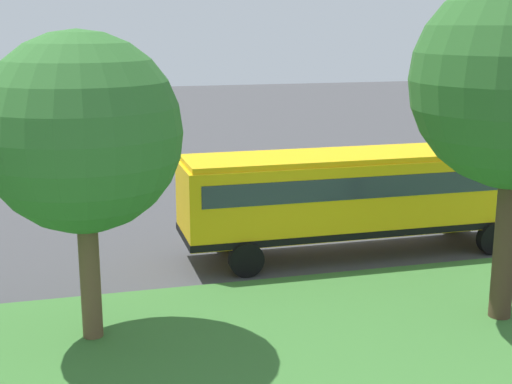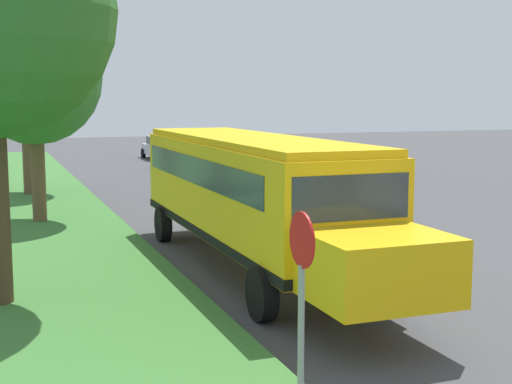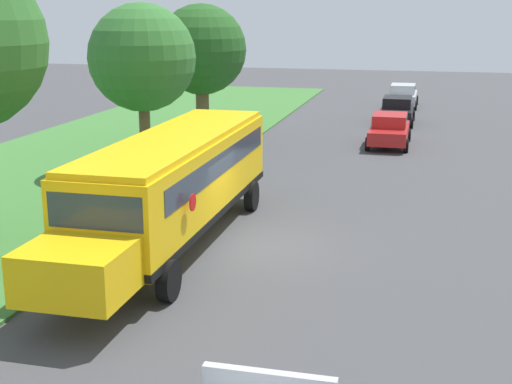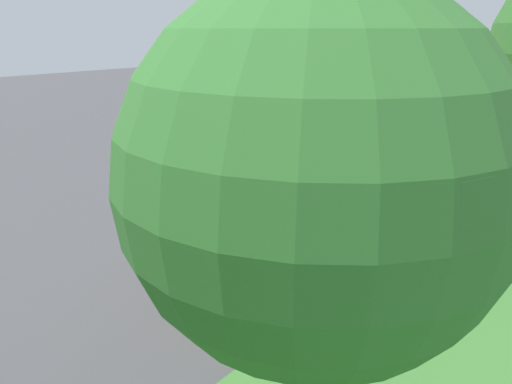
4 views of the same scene
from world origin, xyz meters
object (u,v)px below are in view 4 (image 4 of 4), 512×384
school_bus (343,179)px  stop_sign (503,149)px  pickup_truck (380,127)px  oak_tree_roadside_mid (322,178)px

school_bus → stop_sign: size_ratio=4.53×
pickup_truck → oak_tree_roadside_mid: oak_tree_roadside_mid is taller
pickup_truck → stop_sign: (-7.30, 4.12, 0.66)m
school_bus → pickup_truck: (4.90, -12.32, -0.85)m
oak_tree_roadside_mid → stop_sign: size_ratio=2.51×
stop_sign → oak_tree_roadside_mid: bearing=97.2°
pickup_truck → stop_sign: bearing=150.5°
school_bus → oak_tree_roadside_mid: (-4.49, 8.39, 2.81)m
school_bus → oak_tree_roadside_mid: oak_tree_roadside_mid is taller
pickup_truck → stop_sign: stop_sign is taller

